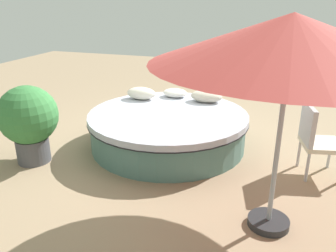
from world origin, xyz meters
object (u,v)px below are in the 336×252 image
(throw_pillow_2, at_px, (141,93))
(patio_chair, at_px, (315,136))
(round_bed, at_px, (168,129))
(throw_pillow_1, at_px, (175,93))
(patio_umbrella, at_px, (291,40))
(planter, at_px, (29,119))
(throw_pillow_0, at_px, (206,96))

(throw_pillow_2, height_order, patio_chair, patio_chair)
(round_bed, relative_size, patio_chair, 2.61)
(throw_pillow_1, height_order, patio_umbrella, patio_umbrella)
(throw_pillow_2, bearing_deg, patio_umbrella, -43.19)
(throw_pillow_1, xyz_separation_m, throw_pillow_2, (-0.53, -0.33, 0.03))
(patio_chair, distance_m, planter, 3.97)
(throw_pillow_1, height_order, patio_chair, patio_chair)
(round_bed, relative_size, throw_pillow_1, 5.75)
(throw_pillow_0, relative_size, patio_chair, 0.57)
(throw_pillow_0, distance_m, throw_pillow_1, 0.63)
(round_bed, xyz_separation_m, planter, (-1.71, -1.17, 0.37))
(throw_pillow_0, xyz_separation_m, patio_chair, (1.72, -1.09, -0.10))
(patio_chair, height_order, planter, planter)
(throw_pillow_0, bearing_deg, throw_pillow_1, 168.48)
(throw_pillow_1, bearing_deg, planter, -126.54)
(patio_chair, height_order, patio_umbrella, patio_umbrella)
(round_bed, distance_m, patio_umbrella, 2.89)
(throw_pillow_0, relative_size, patio_umbrella, 0.22)
(throw_pillow_1, bearing_deg, throw_pillow_0, -11.52)
(throw_pillow_2, distance_m, planter, 2.02)
(throw_pillow_1, xyz_separation_m, patio_chair, (2.33, -1.21, -0.08))
(patio_chair, xyz_separation_m, patio_umbrella, (-0.48, -1.35, 1.39))
(round_bed, bearing_deg, throw_pillow_0, 60.36)
(patio_chair, distance_m, patio_umbrella, 2.00)
(planter, bearing_deg, patio_chair, 12.66)
(throw_pillow_2, xyz_separation_m, planter, (-1.01, -1.75, -0.01))
(patio_chair, relative_size, patio_umbrella, 0.39)
(planter, bearing_deg, patio_umbrella, -8.11)
(patio_chair, bearing_deg, throw_pillow_1, -129.73)
(throw_pillow_1, bearing_deg, patio_umbrella, -54.22)
(round_bed, xyz_separation_m, throw_pillow_0, (0.45, 0.79, 0.37))
(throw_pillow_0, bearing_deg, patio_umbrella, -63.12)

